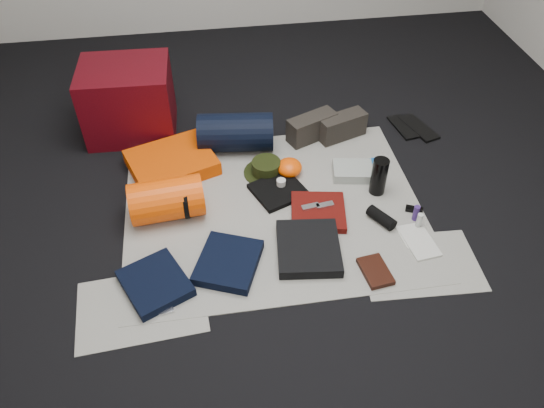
{
  "coord_description": "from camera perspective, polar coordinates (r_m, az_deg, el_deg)",
  "views": [
    {
      "loc": [
        -0.33,
        -2.06,
        2.02
      ],
      "look_at": [
        -0.02,
        -0.07,
        0.1
      ],
      "focal_mm": 35.0,
      "sensor_mm": 36.0,
      "label": 1
    }
  ],
  "objects": [
    {
      "name": "energy_bar_b",
      "position": [
        2.86,
        5.71,
        -0.12
      ],
      "size": [
        0.1,
        0.05,
        0.01
      ],
      "primitive_type": "cube",
      "rotation": [
        0.0,
        0.0,
        0.14
      ],
      "color": "silver",
      "rests_on": "red_shirt"
    },
    {
      "name": "boonie_crown",
      "position": [
        3.09,
        -0.62,
        4.01
      ],
      "size": [
        0.17,
        0.17,
        0.07
      ],
      "primitive_type": "cylinder",
      "color": "black",
      "rests_on": "boonie_brim"
    },
    {
      "name": "black_tshirt",
      "position": [
        2.98,
        0.69,
        1.48
      ],
      "size": [
        0.35,
        0.34,
        0.03
      ],
      "primitive_type": "cube",
      "rotation": [
        0.0,
        0.0,
        0.39
      ],
      "color": "black",
      "rests_on": "newspaper_mat"
    },
    {
      "name": "speaker",
      "position": [
        2.86,
        11.68,
        -1.44
      ],
      "size": [
        0.14,
        0.17,
        0.06
      ],
      "primitive_type": "cylinder",
      "rotation": [
        1.57,
        0.0,
        0.56
      ],
      "color": "black",
      "rests_on": "newspaper_mat"
    },
    {
      "name": "red_shirt",
      "position": [
        2.86,
        4.99,
        -0.86
      ],
      "size": [
        0.33,
        0.33,
        0.04
      ],
      "primitive_type": "cube",
      "rotation": [
        0.0,
        0.0,
        -0.17
      ],
      "color": "#530C09",
      "rests_on": "newspaper_mat"
    },
    {
      "name": "trousers_charcoal",
      "position": [
        2.66,
        3.94,
        -4.75
      ],
      "size": [
        0.35,
        0.39,
        0.06
      ],
      "primitive_type": "cube",
      "rotation": [
        0.0,
        0.0,
        -0.12
      ],
      "color": "black",
      "rests_on": "newspaper_mat"
    },
    {
      "name": "floor",
      "position": [
        2.91,
        0.18,
        -0.63
      ],
      "size": [
        4.5,
        4.5,
        0.02
      ],
      "primitive_type": "cube",
      "color": "black",
      "rests_on": "ground"
    },
    {
      "name": "stuff_sack",
      "position": [
        2.83,
        -11.26,
        0.46
      ],
      "size": [
        0.4,
        0.26,
        0.22
      ],
      "primitive_type": "cylinder",
      "rotation": [
        0.0,
        1.57,
        0.09
      ],
      "color": "#FF4C04",
      "rests_on": "newspaper_mat"
    },
    {
      "name": "sunglasses",
      "position": [
        2.97,
        15.03,
        -0.57
      ],
      "size": [
        0.1,
        0.07,
        0.02
      ],
      "primitive_type": "cube",
      "rotation": [
        0.0,
        0.0,
        -0.43
      ],
      "color": "black",
      "rests_on": "newspaper_mat"
    },
    {
      "name": "navy_duffel",
      "position": [
        3.24,
        -3.94,
        7.67
      ],
      "size": [
        0.47,
        0.29,
        0.24
      ],
      "primitive_type": "cylinder",
      "rotation": [
        0.0,
        1.57,
        -0.12
      ],
      "color": "black",
      "rests_on": "newspaper_mat"
    },
    {
      "name": "paperback_book",
      "position": [
        2.63,
        11.06,
        -7.11
      ],
      "size": [
        0.15,
        0.2,
        0.03
      ],
      "primitive_type": "cube",
      "rotation": [
        0.0,
        0.0,
        0.14
      ],
      "color": "black",
      "rests_on": "newspaper_mat"
    },
    {
      "name": "toiletry_purple",
      "position": [
        2.9,
        15.23,
        -0.93
      ],
      "size": [
        0.04,
        0.04,
        0.09
      ],
      "primitive_type": "cylinder",
      "rotation": [
        0.0,
        0.0,
        -0.22
      ],
      "color": "#3B216B",
      "rests_on": "newspaper_mat"
    },
    {
      "name": "sack_strap_left",
      "position": [
        2.85,
        -13.25,
        0.18
      ],
      "size": [
        0.02,
        0.22,
        0.22
      ],
      "primitive_type": "cylinder",
      "rotation": [
        0.0,
        1.57,
        0.0
      ],
      "color": "black",
      "rests_on": "newspaper_mat"
    },
    {
      "name": "trousers_navy_b",
      "position": [
        2.61,
        -4.72,
        -6.27
      ],
      "size": [
        0.38,
        0.4,
        0.05
      ],
      "primitive_type": "cube",
      "rotation": [
        0.0,
        0.0,
        -0.39
      ],
      "color": "black",
      "rests_on": "newspaper_mat"
    },
    {
      "name": "sleeping_pad",
      "position": [
        3.18,
        -10.73,
        4.41
      ],
      "size": [
        0.57,
        0.52,
        0.09
      ],
      "primitive_type": "cube",
      "rotation": [
        0.0,
        0.0,
        0.34
      ],
      "color": "#EA4A02",
      "rests_on": "newspaper_mat"
    },
    {
      "name": "key_cluster",
      "position": [
        2.51,
        -11.42,
        -10.87
      ],
      "size": [
        0.08,
        0.08,
        0.01
      ],
      "primitive_type": "cube",
      "rotation": [
        0.0,
        0.0,
        0.17
      ],
      "color": "silver",
      "rests_on": "newspaper_mat"
    },
    {
      "name": "cyan_case",
      "position": [
        3.22,
        10.89,
        4.31
      ],
      "size": [
        0.11,
        0.07,
        0.03
      ],
      "primitive_type": "cube",
      "rotation": [
        0.0,
        0.0,
        0.08
      ],
      "color": "#0F509A",
      "rests_on": "newspaper_mat"
    },
    {
      "name": "trousers_navy_a",
      "position": [
        2.58,
        -12.44,
        -8.32
      ],
      "size": [
        0.38,
        0.4,
        0.05
      ],
      "primitive_type": "cube",
      "rotation": [
        0.0,
        0.0,
        0.44
      ],
      "color": "black",
      "rests_on": "newspaper_mat"
    },
    {
      "name": "map_booklet",
      "position": [
        2.81,
        15.69,
        -4.14
      ],
      "size": [
        0.16,
        0.22,
        0.01
      ],
      "primitive_type": "cube",
      "rotation": [
        0.0,
        0.0,
        0.12
      ],
      "color": "beige",
      "rests_on": "newspaper_mat"
    },
    {
      "name": "first_aid_pouch",
      "position": [
        3.12,
        8.67,
        3.52
      ],
      "size": [
        0.25,
        0.21,
        0.06
      ],
      "primitive_type": "cube",
      "rotation": [
        0.0,
        0.0,
        -0.18
      ],
      "color": "#929991",
      "rests_on": "newspaper_mat"
    },
    {
      "name": "compact_camera",
      "position": [
        3.15,
        10.27,
        3.57
      ],
      "size": [
        0.11,
        0.07,
        0.04
      ],
      "primitive_type": "cube",
      "rotation": [
        0.0,
        0.0,
        0.03
      ],
      "color": "silver",
      "rests_on": "newspaper_mat"
    },
    {
      "name": "newspaper_mat",
      "position": [
        2.9,
        0.18,
        -0.45
      ],
      "size": [
        1.6,
        1.3,
        0.01
      ],
      "primitive_type": "cube",
      "color": "#B2B1A4",
      "rests_on": "floor"
    },
    {
      "name": "red_cabinet",
      "position": [
        3.46,
        -15.18,
        10.75
      ],
      "size": [
        0.55,
        0.47,
        0.45
      ],
      "primitive_type": "cube",
      "rotation": [
        0.0,
        0.0,
        -0.04
      ],
      "color": "#4B050D",
      "rests_on": "floor"
    },
    {
      "name": "tape_roll",
      "position": [
        2.99,
        0.98,
        2.34
      ],
      "size": [
        0.05,
        0.05,
        0.03
      ],
      "primitive_type": "cylinder",
      "color": "beige",
      "rests_on": "black_tshirt"
    },
    {
      "name": "energy_bar_a",
      "position": [
        2.85,
        4.15,
        -0.29
      ],
      "size": [
        0.1,
        0.05,
        0.01
      ],
      "primitive_type": "cube",
      "rotation": [
        0.0,
        0.0,
        0.14
      ],
      "color": "silver",
      "rests_on": "red_shirt"
    },
    {
      "name": "newspaper_sheet_front_left",
      "position": [
        2.55,
        -13.85,
        -10.67
      ],
      "size": [
        0.61,
        0.44,
        0.0
      ],
      "primitive_type": "cube",
      "rotation": [
        0.0,
        0.0,
        0.07
      ],
      "color": "#B2B1A4",
      "rests_on": "floor"
    },
    {
      "name": "sack_strap_right",
      "position": [
        2.83,
        -9.25,
        0.61
      ],
      "size": [
        0.03,
        0.22,
        0.22
      ],
      "primitive_type": "cylinder",
      "rotation": [
        0.0,
        1.57,
        0.0
      ],
      "color": "black",
      "rests_on": "newspaper_mat"
    },
    {
      "name": "toiletry_clear",
      "position": [
        2.87,
        15.56,
        -1.73
      ],
      "size": [
        0.03,
        0.03,
        0.09
      ],
      "primitive_type": "cylinder",
      "rotation": [
        0.0,
        0.0,
        -0.14
      ],
      "color": "silver",
      "rests_on": "newspaper_mat"
    },
    {
      "name": "water_bottle",
      "position": [
        2.98,
        11.43,
        2.93
      ],
      "size": [
        0.1,
        0.1,
        0.22
      ],
      "primitive_type": "cylinder",
      "rotation": [
        0.0,
        0.0,
        0.14
      ],
      "color": "black",
      "rests_on": "newspaper_mat"
    },
    {
      "name": "map_printout",
      "position": [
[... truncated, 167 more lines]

